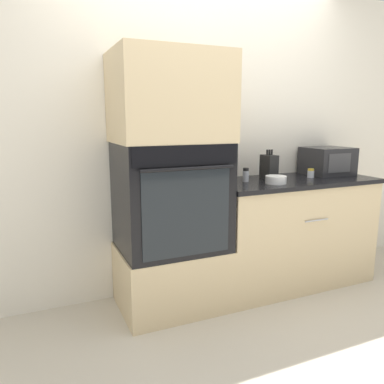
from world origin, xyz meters
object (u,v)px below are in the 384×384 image
Objects in this scene: microwave at (327,161)px; condiment_jar_far at (311,173)px; wall_oven at (171,196)px; condiment_jar_mid at (246,175)px; bowl at (276,180)px; knife_block at (269,167)px; condiment_jar_near at (224,175)px.

microwave is 5.10× the size of condiment_jar_far.
condiment_jar_mid is (0.65, 0.04, 0.11)m from wall_oven.
bowl is at bearing -162.18° from microwave.
microwave reaches higher than bowl.
knife_block is 2.21× the size of condiment_jar_mid.
wall_oven is 4.80× the size of bowl.
condiment_jar_near is at bearing 153.58° from condiment_jar_mid.
microwave reaches higher than condiment_jar_near.
bowl is at bearing -8.92° from wall_oven.
bowl is 0.41m from condiment_jar_near.
condiment_jar_far is at bearing -9.32° from condiment_jar_near.
knife_block is (-0.64, -0.02, -0.02)m from microwave.
microwave is 0.31m from condiment_jar_far.
bowl is at bearing -164.66° from condiment_jar_far.
condiment_jar_far is at bearing -13.01° from knife_block.
condiment_jar_far is at bearing 15.34° from bowl.
condiment_jar_far is at bearing -4.50° from condiment_jar_mid.
condiment_jar_mid is 0.62m from condiment_jar_far.
condiment_jar_mid is at bearing -176.04° from microwave.
knife_block reaches higher than condiment_jar_near.
wall_oven is 0.91m from knife_block.
condiment_jar_near is (-0.32, 0.25, 0.02)m from bowl.
bowl is (0.82, -0.13, 0.09)m from wall_oven.
wall_oven is at bearing 179.74° from condiment_jar_far.
wall_oven reaches higher than knife_block.
knife_block is (0.89, 0.08, 0.16)m from wall_oven.
condiment_jar_near is 0.18m from condiment_jar_mid.
knife_block is at bearing 69.39° from bowl.
condiment_jar_far reaches higher than bowl.
condiment_jar_near is at bearing 170.68° from condiment_jar_far.
knife_block is 1.51× the size of bowl.
condiment_jar_mid reaches higher than bowl.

